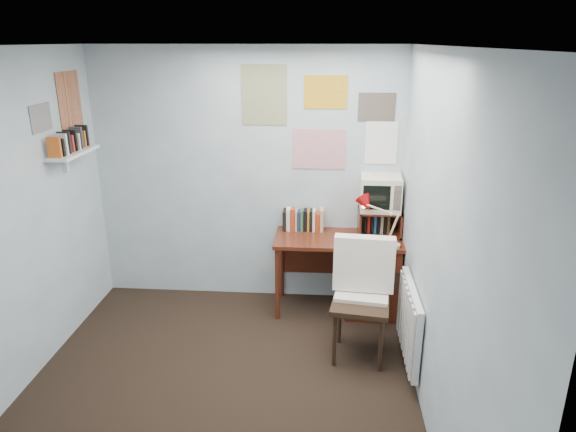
{
  "coord_description": "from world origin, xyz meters",
  "views": [
    {
      "loc": [
        0.77,
        -3.08,
        2.54
      ],
      "look_at": [
        0.46,
        0.95,
        1.14
      ],
      "focal_mm": 32.0,
      "sensor_mm": 36.0,
      "label": 1
    }
  ],
  "objects_px": {
    "desk": "(365,272)",
    "crt_tv": "(380,191)",
    "desk_chair": "(361,304)",
    "desk_lamp": "(395,226)",
    "radiator": "(410,322)",
    "tv_riser": "(379,222)",
    "wall_shelf": "(73,153)"
  },
  "relations": [
    {
      "from": "desk",
      "to": "crt_tv",
      "type": "relative_size",
      "value": 3.2
    },
    {
      "from": "desk",
      "to": "desk_chair",
      "type": "relative_size",
      "value": 1.22
    },
    {
      "from": "crt_tv",
      "to": "radiator",
      "type": "xyz_separation_m",
      "value": [
        0.18,
        -1.06,
        -0.77
      ]
    },
    {
      "from": "wall_shelf",
      "to": "desk",
      "type": "bearing_deg",
      "value": 8.4
    },
    {
      "from": "desk",
      "to": "crt_tv",
      "type": "height_order",
      "value": "crt_tv"
    },
    {
      "from": "desk_chair",
      "to": "crt_tv",
      "type": "height_order",
      "value": "crt_tv"
    },
    {
      "from": "radiator",
      "to": "wall_shelf",
      "type": "relative_size",
      "value": 1.29
    },
    {
      "from": "tv_riser",
      "to": "desk_chair",
      "type": "bearing_deg",
      "value": -103.12
    },
    {
      "from": "desk",
      "to": "radiator",
      "type": "distance_m",
      "value": 0.97
    },
    {
      "from": "crt_tv",
      "to": "wall_shelf",
      "type": "relative_size",
      "value": 0.6
    },
    {
      "from": "desk_chair",
      "to": "wall_shelf",
      "type": "xyz_separation_m",
      "value": [
        -2.48,
        0.42,
        1.13
      ]
    },
    {
      "from": "tv_riser",
      "to": "crt_tv",
      "type": "height_order",
      "value": "crt_tv"
    },
    {
      "from": "desk",
      "to": "wall_shelf",
      "type": "relative_size",
      "value": 1.94
    },
    {
      "from": "tv_riser",
      "to": "wall_shelf",
      "type": "xyz_separation_m",
      "value": [
        -2.69,
        -0.49,
        0.74
      ]
    },
    {
      "from": "crt_tv",
      "to": "radiator",
      "type": "relative_size",
      "value": 0.47
    },
    {
      "from": "desk",
      "to": "radiator",
      "type": "height_order",
      "value": "desk"
    },
    {
      "from": "tv_riser",
      "to": "crt_tv",
      "type": "bearing_deg",
      "value": 106.47
    },
    {
      "from": "tv_riser",
      "to": "desk",
      "type": "bearing_deg",
      "value": -137.04
    },
    {
      "from": "crt_tv",
      "to": "desk_chair",
      "type": "bearing_deg",
      "value": -100.9
    },
    {
      "from": "desk_chair",
      "to": "desk_lamp",
      "type": "xyz_separation_m",
      "value": [
        0.32,
        0.59,
        0.47
      ]
    },
    {
      "from": "desk_chair",
      "to": "crt_tv",
      "type": "distance_m",
      "value": 1.18
    },
    {
      "from": "radiator",
      "to": "desk_lamp",
      "type": "bearing_deg",
      "value": 94.7
    },
    {
      "from": "crt_tv",
      "to": "desk_lamp",
      "type": "bearing_deg",
      "value": -69.2
    },
    {
      "from": "tv_riser",
      "to": "radiator",
      "type": "distance_m",
      "value": 1.15
    },
    {
      "from": "desk_lamp",
      "to": "tv_riser",
      "type": "xyz_separation_m",
      "value": [
        -0.11,
        0.31,
        -0.07
      ]
    },
    {
      "from": "desk",
      "to": "tv_riser",
      "type": "bearing_deg",
      "value": 42.96
    },
    {
      "from": "tv_riser",
      "to": "radiator",
      "type": "xyz_separation_m",
      "value": [
        0.17,
        -1.04,
        -0.47
      ]
    },
    {
      "from": "tv_riser",
      "to": "wall_shelf",
      "type": "height_order",
      "value": "wall_shelf"
    },
    {
      "from": "desk_lamp",
      "to": "desk",
      "type": "bearing_deg",
      "value": 127.69
    },
    {
      "from": "desk_lamp",
      "to": "tv_riser",
      "type": "distance_m",
      "value": 0.34
    },
    {
      "from": "desk_chair",
      "to": "radiator",
      "type": "height_order",
      "value": "desk_chair"
    },
    {
      "from": "wall_shelf",
      "to": "radiator",
      "type": "bearing_deg",
      "value": -10.89
    }
  ]
}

